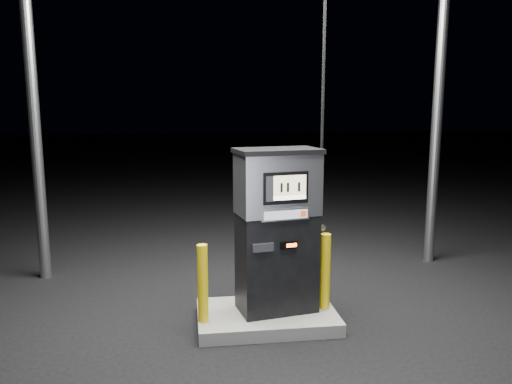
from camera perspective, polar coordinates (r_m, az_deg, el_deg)
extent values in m
plane|color=black|center=(6.03, 1.23, -14.72)|extent=(80.00, 80.00, 0.00)
cube|color=slate|center=(6.00, 1.23, -14.07)|extent=(1.60, 1.00, 0.15)
cylinder|color=gray|center=(7.73, -23.98, 7.10)|extent=(0.16, 0.16, 4.50)
cylinder|color=gray|center=(8.37, 19.95, 7.50)|extent=(0.16, 0.16, 4.50)
cube|color=black|center=(5.82, 2.38, -8.02)|extent=(0.95, 0.65, 1.15)
cube|color=#BABBC2|center=(5.61, 2.44, 0.93)|extent=(0.97, 0.67, 0.69)
cube|color=black|center=(5.56, 2.47, 4.71)|extent=(1.01, 0.71, 0.06)
cube|color=black|center=(5.37, 3.43, 0.46)|extent=(0.51, 0.12, 0.35)
cube|color=tan|center=(5.36, 3.90, 0.75)|extent=(0.37, 0.07, 0.22)
cube|color=white|center=(5.38, 3.88, -0.65)|extent=(0.37, 0.07, 0.05)
cube|color=#BABBC2|center=(5.42, 3.39, -2.60)|extent=(0.55, 0.12, 0.13)
cube|color=#95979D|center=(5.41, 3.45, -2.63)|extent=(0.50, 0.09, 0.10)
cube|color=#BA320C|center=(5.48, 5.43, -2.49)|extent=(0.06, 0.01, 0.06)
cube|color=black|center=(5.53, 3.79, -6.09)|extent=(0.20, 0.05, 0.08)
cube|color=#FB520C|center=(5.53, 4.10, -6.10)|extent=(0.12, 0.02, 0.04)
cube|color=black|center=(5.42, 0.81, -6.38)|extent=(0.24, 0.06, 0.09)
cube|color=black|center=(5.90, 6.81, -3.92)|extent=(0.12, 0.18, 0.23)
cylinder|color=gray|center=(5.92, 7.30, -3.88)|extent=(0.10, 0.21, 0.06)
cylinder|color=black|center=(5.70, 7.67, 11.13)|extent=(0.04, 0.04, 2.84)
cylinder|color=#DFBE0C|center=(5.58, -6.11, -10.35)|extent=(0.14, 0.14, 0.88)
cylinder|color=#DFBE0C|center=(5.94, 7.90, -8.98)|extent=(0.15, 0.15, 0.90)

